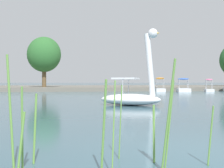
{
  "coord_description": "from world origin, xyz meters",
  "views": [
    {
      "loc": [
        -2.54,
        -4.95,
        1.19
      ],
      "look_at": [
        0.31,
        16.19,
        1.01
      ],
      "focal_mm": 50.07,
      "sensor_mm": 36.0,
      "label": 1
    }
  ],
  "objects_px": {
    "pedal_boat_pink": "(209,88)",
    "tree_broadleaf_left": "(44,55)",
    "swan_boat": "(133,94)",
    "pedal_boat_orange": "(160,88)",
    "pedal_boat_blue": "(183,88)"
  },
  "relations": [
    {
      "from": "swan_boat",
      "to": "pedal_boat_orange",
      "type": "relative_size",
      "value": 1.94
    },
    {
      "from": "swan_boat",
      "to": "pedal_boat_orange",
      "type": "bearing_deg",
      "value": 69.73
    },
    {
      "from": "swan_boat",
      "to": "pedal_boat_blue",
      "type": "xyz_separation_m",
      "value": [
        9.62,
        18.59,
        -0.15
      ]
    },
    {
      "from": "pedal_boat_orange",
      "to": "pedal_boat_blue",
      "type": "distance_m",
      "value": 2.63
    },
    {
      "from": "pedal_boat_orange",
      "to": "pedal_boat_pink",
      "type": "bearing_deg",
      "value": -5.69
    },
    {
      "from": "swan_boat",
      "to": "tree_broadleaf_left",
      "type": "relative_size",
      "value": 0.6
    },
    {
      "from": "swan_boat",
      "to": "pedal_boat_pink",
      "type": "xyz_separation_m",
      "value": [
        12.62,
        18.48,
        -0.15
      ]
    },
    {
      "from": "swan_boat",
      "to": "tree_broadleaf_left",
      "type": "xyz_separation_m",
      "value": [
        -6.28,
        24.45,
        3.94
      ]
    },
    {
      "from": "pedal_boat_orange",
      "to": "tree_broadleaf_left",
      "type": "height_order",
      "value": "tree_broadleaf_left"
    },
    {
      "from": "pedal_boat_orange",
      "to": "tree_broadleaf_left",
      "type": "relative_size",
      "value": 0.31
    },
    {
      "from": "pedal_boat_orange",
      "to": "pedal_boat_pink",
      "type": "relative_size",
      "value": 1.03
    },
    {
      "from": "pedal_boat_pink",
      "to": "swan_boat",
      "type": "bearing_deg",
      "value": -124.33
    },
    {
      "from": "pedal_boat_pink",
      "to": "tree_broadleaf_left",
      "type": "relative_size",
      "value": 0.3
    },
    {
      "from": "pedal_boat_orange",
      "to": "pedal_boat_blue",
      "type": "bearing_deg",
      "value": -9.88
    },
    {
      "from": "pedal_boat_orange",
      "to": "pedal_boat_pink",
      "type": "height_order",
      "value": "pedal_boat_orange"
    }
  ]
}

